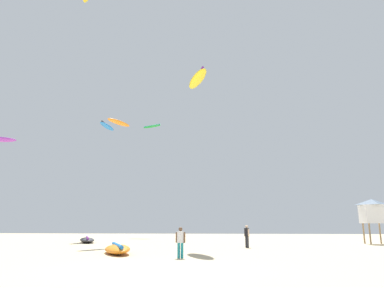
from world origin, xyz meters
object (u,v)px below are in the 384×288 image
Objects in this scene: lifeguard_tower at (373,211)px; kite_aloft_4 at (0,139)px; kite_aloft_2 at (152,126)px; kite_aloft_3 at (119,123)px; person_foreground at (180,240)px; kite_grounded_mid at (117,249)px; person_midground at (247,234)px; kite_aloft_1 at (197,79)px; kite_aloft_0 at (107,126)px; kite_grounded_near at (87,240)px.

kite_aloft_4 is (-36.54, -2.77, 7.14)m from lifeguard_tower.
kite_aloft_2 is 25.33m from kite_aloft_3.
person_foreground reaches higher than kite_grounded_mid.
lifeguard_tower is (12.24, 6.53, 2.05)m from person_midground.
person_foreground is 0.39× the size of lifeguard_tower.
lifeguard_tower is 25.54m from kite_aloft_3.
kite_aloft_1 reaches higher than kite_aloft_4.
kite_aloft_2 is (2.88, 13.71, 3.72)m from kite_aloft_0.
kite_aloft_3 is at bearing 159.19° from kite_aloft_1.
person_foreground is 26.00m from kite_aloft_4.
kite_grounded_mid is at bearing -81.13° from kite_aloft_2.
kite_aloft_3 reaches higher than kite_grounded_mid.
kite_aloft_4 reaches higher than person_foreground.
person_midground is at bearing -17.14° from person_foreground.
lifeguard_tower is at bearing 0.29° from kite_grounded_near.
kite_aloft_0 is at bearing 50.82° from kite_aloft_4.
kite_aloft_0 is 1.25× the size of kite_aloft_3.
kite_aloft_0 is 1.10× the size of kite_aloft_2.
lifeguard_tower is 31.52m from kite_aloft_0.
person_midground is 13.69m from kite_aloft_1.
person_foreground is 16.17m from kite_aloft_1.
kite_aloft_1 reaches higher than kite_grounded_near.
kite_aloft_0 is at bearing 132.88° from kite_aloft_1.
person_midground reaches higher than kite_grounded_near.
kite_grounded_near is 0.97× the size of kite_grounded_mid.
lifeguard_tower reaches higher than person_foreground.
kite_grounded_near is at bearing 41.07° from person_foreground.
kite_grounded_mid is 21.64m from kite_aloft_4.
person_foreground is 41.47m from kite_aloft_2.
lifeguard_tower is at bearing 33.26° from kite_grounded_mid.
kite_aloft_1 reaches higher than kite_grounded_mid.
kite_aloft_2 reaches higher than kite_grounded_near.
kite_aloft_1 reaches higher than person_foreground.
kite_grounded_mid reaches higher than kite_grounded_near.
kite_aloft_4 is (-20.46, 4.11, -3.96)m from kite_aloft_1.
person_midground is at bearing 39.88° from kite_grounded_mid.
kite_aloft_1 is at bearing -11.35° from kite_aloft_4.
kite_aloft_1 is (11.66, -6.73, 13.87)m from kite_grounded_near.
person_foreground is at bearing -54.51° from kite_grounded_near.
kite_grounded_mid is (7.16, -13.35, 0.01)m from kite_grounded_near.
kite_aloft_1 is 1.38× the size of kite_aloft_4.
kite_aloft_1 is 29.28m from kite_aloft_2.
kite_aloft_4 is (-15.97, 10.73, 9.90)m from kite_grounded_mid.
person_foreground is at bearing -147.55° from person_midground.
kite_aloft_4 is (-12.68, 1.15, -1.08)m from kite_aloft_3.
kite_grounded_near is 1.10× the size of kite_aloft_1.
kite_grounded_near is 1.52× the size of kite_aloft_4.
kite_aloft_1 is (-16.08, -6.87, 11.09)m from lifeguard_tower.
kite_grounded_near is (-15.50, 6.39, -0.73)m from person_midground.
lifeguard_tower is 1.25× the size of kite_aloft_4.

